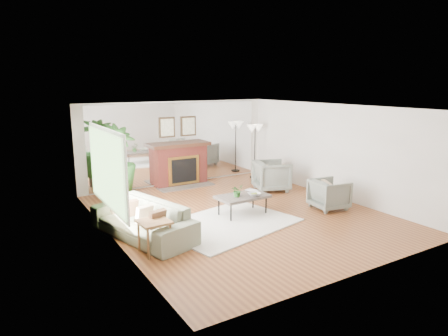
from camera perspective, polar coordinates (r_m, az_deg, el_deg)
ground at (r=9.48m, az=2.36°, el=-6.60°), size 7.00×7.00×0.00m
wall_left at (r=7.95m, az=-15.87°, el=-1.37°), size 0.02×7.00×2.50m
wall_right at (r=11.07m, az=15.46°, el=2.35°), size 0.02×7.00×2.50m
wall_back at (r=12.18m, az=-6.68°, el=3.56°), size 6.00×0.02×2.50m
mirror_panel at (r=12.16m, az=-6.64°, el=3.55°), size 5.40×0.04×2.40m
window_panel at (r=8.31m, az=-16.45°, el=-0.12°), size 0.04×2.40×1.50m
fireplace at (r=12.07m, az=-6.16°, el=0.65°), size 1.85×0.83×2.05m
area_rug at (r=8.82m, az=0.49°, el=-7.95°), size 3.24×2.63×0.03m
coffee_table at (r=9.29m, az=2.68°, el=-4.17°), size 1.22×0.75×0.48m
sofa at (r=8.20m, az=-11.57°, el=-7.25°), size 1.56×2.59×0.71m
armchair_back at (r=11.51m, az=6.82°, el=-1.09°), size 1.18×1.17×0.86m
armchair_front at (r=10.11m, az=14.80°, el=-3.64°), size 0.90×0.88×0.73m
side_table at (r=7.36m, az=-9.96°, el=-8.14°), size 0.56×0.56×0.61m
potted_ficus at (r=10.51m, az=-15.08°, el=0.93°), size 1.24×1.24×2.02m
floor_lamp at (r=12.83m, az=4.46°, el=5.07°), size 0.56×0.31×1.73m
tabletop_plant at (r=9.12m, az=1.89°, el=-3.24°), size 0.31×0.29×0.29m
fruit_bowl at (r=9.26m, az=4.33°, el=-3.74°), size 0.33×0.33×0.07m
book at (r=9.61m, az=3.64°, el=-3.32°), size 0.27×0.31×0.02m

